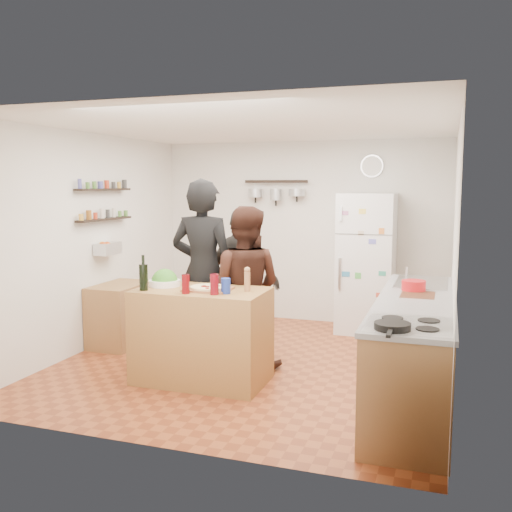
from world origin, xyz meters
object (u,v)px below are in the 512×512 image
(salt_canister, at_px, (226,286))
(salad_bowl, at_px, (165,283))
(prep_island, at_px, (202,335))
(skillet, at_px, (392,326))
(red_bowl, at_px, (414,285))
(fridge, at_px, (366,263))
(person_left, at_px, (203,272))
(side_table, at_px, (121,314))
(wall_clock, at_px, (372,166))
(wine_bottle, at_px, (144,277))
(pepper_mill, at_px, (247,282))
(counter_run, at_px, (415,351))
(person_back, at_px, (243,281))
(person_center, at_px, (244,287))

(salt_canister, bearing_deg, salad_bowl, 166.72)
(prep_island, xyz_separation_m, skillet, (1.89, -1.01, 0.49))
(salad_bowl, distance_m, red_bowl, 2.41)
(fridge, bearing_deg, salt_canister, -110.09)
(person_left, xyz_separation_m, side_table, (-1.22, 0.30, -0.62))
(fridge, xyz_separation_m, wall_clock, (0.00, 0.33, 1.25))
(skillet, bearing_deg, prep_island, 151.85)
(prep_island, bearing_deg, wall_clock, 65.95)
(wine_bottle, distance_m, pepper_mill, 0.99)
(pepper_mill, xyz_separation_m, fridge, (0.79, 2.39, -0.10))
(counter_run, bearing_deg, person_left, 169.04)
(pepper_mill, height_order, side_table, pepper_mill)
(person_back, distance_m, skillet, 2.70)
(red_bowl, xyz_separation_m, side_table, (-3.39, 0.32, -0.60))
(person_center, distance_m, side_table, 1.78)
(salad_bowl, distance_m, wine_bottle, 0.30)
(prep_island, distance_m, wine_bottle, 0.80)
(prep_island, relative_size, counter_run, 0.48)
(person_left, bearing_deg, counter_run, 168.90)
(person_center, distance_m, person_back, 0.45)
(person_back, bearing_deg, person_center, 130.30)
(pepper_mill, relative_size, skillet, 0.73)
(skillet, bearing_deg, red_bowl, 88.16)
(wine_bottle, relative_size, person_back, 0.15)
(pepper_mill, distance_m, person_center, 0.58)
(salad_bowl, bearing_deg, salt_canister, -13.28)
(fridge, height_order, wall_clock, wall_clock)
(red_bowl, bearing_deg, wall_clock, 107.50)
(person_center, xyz_separation_m, wall_clock, (1.00, 2.20, 1.30))
(salad_bowl, bearing_deg, wall_clock, 58.66)
(prep_island, height_order, person_left, person_left)
(prep_island, distance_m, skillet, 2.19)
(side_table, bearing_deg, person_center, -10.26)
(skillet, height_order, side_table, skillet)
(skillet, distance_m, fridge, 3.51)
(person_back, height_order, fridge, fridge)
(wine_bottle, relative_size, fridge, 0.14)
(prep_island, xyz_separation_m, salad_bowl, (-0.42, 0.05, 0.49))
(wine_bottle, xyz_separation_m, salt_canister, (0.80, 0.10, -0.05))
(pepper_mill, relative_size, person_back, 0.11)
(pepper_mill, xyz_separation_m, wall_clock, (0.79, 2.72, 1.15))
(skillet, bearing_deg, salad_bowl, 155.33)
(salt_canister, bearing_deg, person_left, 127.66)
(wine_bottle, height_order, person_center, person_center)
(side_table, bearing_deg, skillet, -29.41)
(person_center, bearing_deg, wine_bottle, 44.59)
(person_back, height_order, skillet, person_back)
(salt_canister, bearing_deg, person_back, 102.03)
(salt_canister, height_order, person_left, person_left)
(wine_bottle, relative_size, skillet, 1.00)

